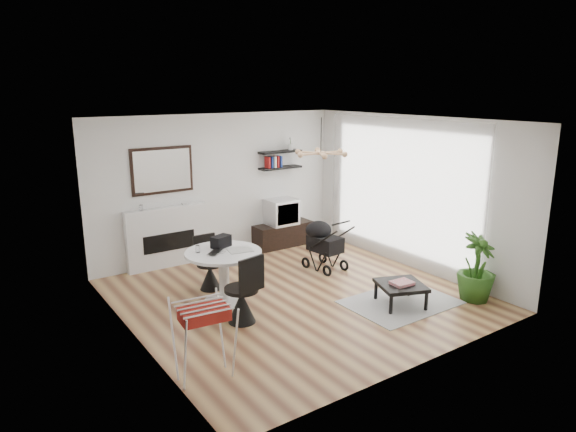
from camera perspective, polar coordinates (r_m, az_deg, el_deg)
floor at (r=8.10m, az=0.81°, el=-8.84°), size 5.00×5.00×0.00m
ceiling at (r=7.48m, az=0.88°, el=10.58°), size 5.00×5.00×0.00m
wall_back at (r=9.78m, az=-7.68°, el=3.32°), size 5.00×0.00×5.00m
wall_left at (r=6.60m, az=-17.16°, el=-2.45°), size 0.00×5.00×5.00m
wall_right at (r=9.32m, az=13.49°, el=2.52°), size 0.00×5.00×5.00m
sheer_curtain at (r=9.38m, az=12.18°, el=2.67°), size 0.04×3.60×2.60m
fireplace at (r=9.43m, az=-13.29°, el=-1.49°), size 1.50×0.17×2.16m
shelf_lower at (r=10.28m, az=-0.86°, el=5.38°), size 0.90×0.25×0.04m
shelf_upper at (r=10.23m, az=-0.87°, el=7.16°), size 0.90×0.25×0.04m
pendant_lamp at (r=8.18m, az=3.67°, el=7.00°), size 0.90×0.90×0.10m
tv_console at (r=10.49m, az=-0.54°, el=-2.08°), size 1.25×0.44×0.47m
crt_tv at (r=10.34m, az=-0.76°, el=0.49°), size 0.59×0.51×0.51m
dining_table at (r=7.68m, az=-7.14°, el=-5.92°), size 1.13×1.13×0.83m
laptop at (r=7.50m, az=-7.75°, el=-4.04°), size 0.38×0.36×0.03m
black_bag at (r=7.77m, az=-7.46°, el=-2.82°), size 0.34×0.27×0.18m
newspaper at (r=7.61m, az=-5.35°, el=-3.77°), size 0.40×0.35×0.01m
drinking_glass at (r=7.58m, az=-10.00°, el=-3.63°), size 0.06×0.06×0.11m
chair_far at (r=8.37m, az=-8.70°, el=-6.22°), size 0.41×0.42×0.87m
chair_near at (r=7.15m, az=-5.06°, el=-9.41°), size 0.49×0.51×0.99m
drying_rack at (r=5.86m, az=-9.32°, el=-13.40°), size 0.66×0.62×0.90m
stroller at (r=9.17m, az=3.92°, el=-3.38°), size 0.55×0.81×0.95m
rug at (r=8.04m, az=12.38°, el=-9.33°), size 1.62×1.17×0.01m
coffee_table at (r=7.85m, az=12.44°, el=-7.59°), size 0.83×0.83×0.33m
magazines at (r=7.80m, az=12.54°, el=-7.26°), size 0.33×0.26×0.04m
potted_plant at (r=8.28m, az=20.24°, el=-5.41°), size 0.67×0.67×1.03m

